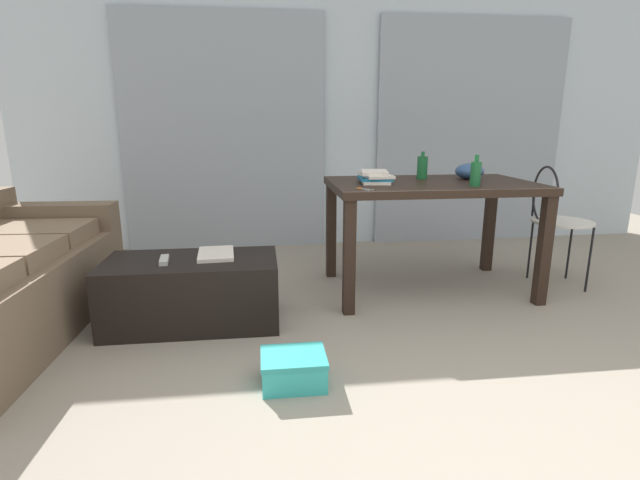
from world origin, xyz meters
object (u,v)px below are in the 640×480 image
craft_table (431,196)px  book_stack (375,177)px  scissors (363,189)px  coffee_table (193,291)px  tv_remote_primary (164,260)px  bottle_far (476,173)px  magazine (216,254)px  wire_chair (554,212)px  bottle_near (422,167)px  shoebox (294,369)px  bowl (469,171)px

craft_table → book_stack: size_ratio=4.34×
craft_table → scissors: (-0.54, -0.31, 0.10)m
coffee_table → scissors: size_ratio=8.36×
coffee_table → book_stack: book_stack is taller
tv_remote_primary → coffee_table: bearing=8.5°
bottle_far → scissors: size_ratio=1.66×
scissors → magazine: (-0.88, -0.02, -0.37)m
coffee_table → wire_chair: (2.47, 0.37, 0.35)m
book_stack → wire_chair: bearing=-1.1°
craft_table → bottle_near: bearing=93.4°
bottle_near → bottle_far: bearing=-64.7°
wire_chair → scissors: wire_chair is taller
book_stack → scissors: (-0.15, -0.31, -0.04)m
coffee_table → shoebox: 0.93m
scissors → magazine: size_ratio=0.40×
bottle_near → book_stack: bearing=-155.7°
coffee_table → craft_table: size_ratio=0.72×
bottle_far → book_stack: bottle_far is taller
craft_table → magazine: size_ratio=4.58×
bottle_far → scissors: bearing=-175.3°
wire_chair → tv_remote_primary: bearing=-171.1°
craft_table → tv_remote_primary: (-1.70, -0.43, -0.26)m
scissors → wire_chair: bearing=11.2°
scissors → shoebox: 1.19m
bottle_far → tv_remote_primary: size_ratio=1.19×
coffee_table → scissors: bearing=4.7°
bottle_far → craft_table: bearing=127.4°
magazine → bowl: bearing=10.5°
craft_table → bottle_near: 0.25m
book_stack → magazine: bearing=-162.1°
shoebox → magazine: bearing=116.1°
wire_chair → magazine: bearing=-172.4°
craft_table → bowl: 0.37m
bowl → scissors: bearing=-153.8°
scissors → magazine: 0.96m
coffee_table → magazine: 0.26m
book_stack → magazine: book_stack is taller
coffee_table → wire_chair: 2.52m
bottle_far → wire_chair: bearing=17.6°
bowl → shoebox: bowl is taller
coffee_table → scissors: 1.18m
craft_table → bottle_far: (0.19, -0.25, 0.18)m
bottle_near → shoebox: 1.84m
bottle_near → magazine: 1.57m
bottle_near → wire_chair: bearing=-12.2°
craft_table → scissors: scissors is taller
bowl → shoebox: size_ratio=0.68×
book_stack → tv_remote_primary: 1.44m
bottle_near → magazine: size_ratio=0.64×
wire_chair → scissors: size_ratio=7.34×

